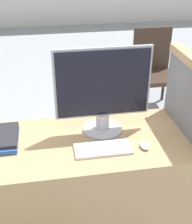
# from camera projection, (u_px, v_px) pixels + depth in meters

# --- Properties ---
(desk) EXTENTS (1.21, 0.61, 0.75)m
(desk) POSITION_uv_depth(u_px,v_px,m) (86.00, 188.00, 2.02)
(desk) COLOR tan
(desk) RESTS_ON ground_plane
(carrel_divider) EXTENTS (0.07, 0.61, 1.21)m
(carrel_divider) POSITION_uv_depth(u_px,v_px,m) (182.00, 148.00, 1.99)
(carrel_divider) COLOR slate
(carrel_divider) RESTS_ON ground_plane
(monitor) EXTENTS (0.56, 0.24, 0.53)m
(monitor) POSITION_uv_depth(u_px,v_px,m) (103.00, 91.00, 1.80)
(monitor) COLOR #B7B7BC
(monitor) RESTS_ON desk
(keyboard) EXTENTS (0.32, 0.14, 0.02)m
(keyboard) POSITION_uv_depth(u_px,v_px,m) (103.00, 149.00, 1.75)
(keyboard) COLOR silver
(keyboard) RESTS_ON desk
(mouse) EXTENTS (0.05, 0.08, 0.03)m
(mouse) POSITION_uv_depth(u_px,v_px,m) (145.00, 146.00, 1.77)
(mouse) COLOR white
(mouse) RESTS_ON desk
(book_stack) EXTENTS (0.18, 0.27, 0.05)m
(book_stack) POSITION_uv_depth(u_px,v_px,m) (3.00, 139.00, 1.81)
(book_stack) COLOR #285199
(book_stack) RESTS_ON desk
(far_chair) EXTENTS (0.44, 0.44, 0.92)m
(far_chair) POSITION_uv_depth(u_px,v_px,m) (154.00, 67.00, 3.57)
(far_chair) COLOR #38281E
(far_chair) RESTS_ON ground_plane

